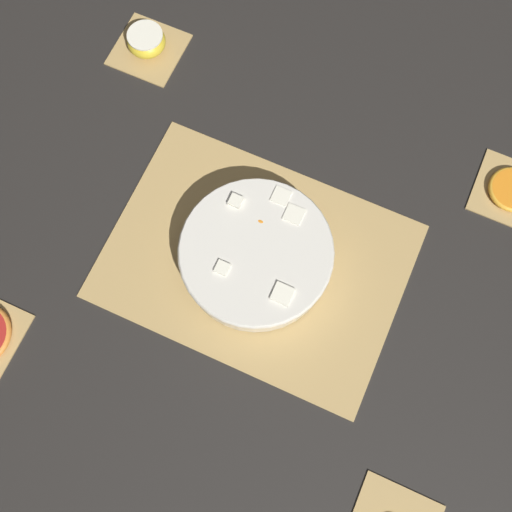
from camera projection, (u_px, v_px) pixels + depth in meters
The scene contains 6 objects.
ground_plane at pixel (256, 261), 0.99m from camera, with size 6.00×6.00×0.00m, color black.
bamboo_mat_center at pixel (256, 261), 0.99m from camera, with size 0.48×0.35×0.01m.
coaster_mat_near_left at pixel (511, 191), 1.02m from camera, with size 0.12×0.12×0.01m.
coaster_mat_near_right at pixel (149, 49), 1.11m from camera, with size 0.12×0.12×0.01m.
fruit_salad_bowl at pixel (256, 254), 0.95m from camera, with size 0.25×0.25×0.06m.
apple_half at pixel (146, 41), 1.08m from camera, with size 0.07×0.07×0.04m.
Camera 1 is at (-0.11, 0.25, 0.95)m, focal length 42.00 mm.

